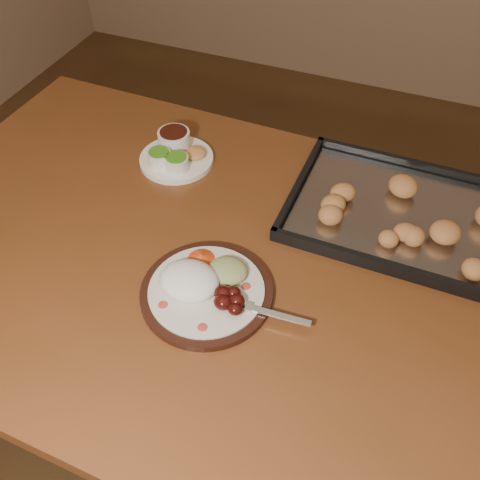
% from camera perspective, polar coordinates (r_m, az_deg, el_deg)
% --- Properties ---
extents(ground, '(4.00, 4.00, 0.00)m').
position_cam_1_polar(ground, '(1.69, 7.53, -20.05)').
color(ground, '#503B1B').
rests_on(ground, ground).
extents(dining_table, '(1.53, 0.94, 0.75)m').
position_cam_1_polar(dining_table, '(1.12, -0.09, -5.83)').
color(dining_table, brown).
rests_on(dining_table, ground).
extents(dinner_plate, '(0.32, 0.24, 0.06)m').
position_cam_1_polar(dinner_plate, '(0.98, -3.78, -4.99)').
color(dinner_plate, black).
rests_on(dinner_plate, dining_table).
extents(condiment_saucer, '(0.17, 0.17, 0.06)m').
position_cam_1_polar(condiment_saucer, '(1.27, -6.95, 9.17)').
color(condiment_saucer, white).
rests_on(condiment_saucer, dining_table).
extents(baking_tray, '(0.46, 0.35, 0.05)m').
position_cam_1_polar(baking_tray, '(1.17, 16.72, 2.91)').
color(baking_tray, black).
rests_on(baking_tray, dining_table).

